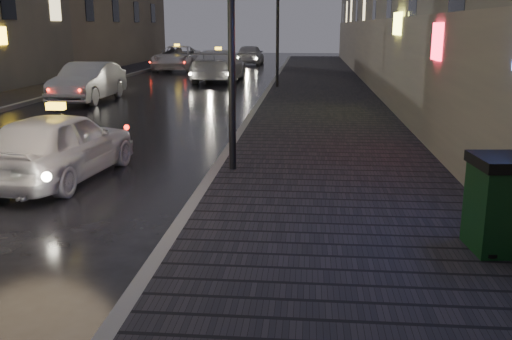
# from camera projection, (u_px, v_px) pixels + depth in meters

# --- Properties ---
(sidewalk) EXTENTS (4.60, 58.00, 0.15)m
(sidewalk) POSITION_uv_depth(u_px,v_px,m) (321.00, 91.00, 25.74)
(sidewalk) COLOR black
(sidewalk) RESTS_ON ground
(curb) EXTENTS (0.20, 58.00, 0.15)m
(curb) POSITION_uv_depth(u_px,v_px,m) (268.00, 90.00, 25.96)
(curb) COLOR slate
(curb) RESTS_ON ground
(sidewalk_far) EXTENTS (2.40, 58.00, 0.15)m
(sidewalk_far) POSITION_uv_depth(u_px,v_px,m) (53.00, 88.00, 26.86)
(sidewalk_far) COLOR black
(sidewalk_far) RESTS_ON ground
(curb_far) EXTENTS (0.20, 58.00, 0.15)m
(curb_far) POSITION_uv_depth(u_px,v_px,m) (79.00, 89.00, 26.75)
(curb_far) COLOR slate
(curb_far) RESTS_ON ground
(lamp_far) EXTENTS (0.36, 0.36, 5.28)m
(lamp_far) POSITION_uv_depth(u_px,v_px,m) (278.00, 13.00, 26.05)
(lamp_far) COLOR black
(lamp_far) RESTS_ON sidewalk
(trash_bin) EXTENTS (0.87, 0.87, 1.22)m
(trash_bin) POSITION_uv_depth(u_px,v_px,m) (503.00, 203.00, 7.15)
(trash_bin) COLOR black
(trash_bin) RESTS_ON sidewalk
(taxi_near) EXTENTS (2.03, 4.19, 1.38)m
(taxi_near) POSITION_uv_depth(u_px,v_px,m) (59.00, 145.00, 11.02)
(taxi_near) COLOR white
(taxi_near) RESTS_ON ground
(car_left_mid) EXTENTS (1.67, 4.65, 1.53)m
(car_left_mid) POSITION_uv_depth(u_px,v_px,m) (88.00, 82.00, 22.64)
(car_left_mid) COLOR #A6A7AE
(car_left_mid) RESTS_ON ground
(taxi_mid) EXTENTS (2.51, 5.88, 1.69)m
(taxi_mid) POSITION_uv_depth(u_px,v_px,m) (219.00, 66.00, 30.85)
(taxi_mid) COLOR silver
(taxi_mid) RESTS_ON ground
(taxi_far) EXTENTS (2.74, 5.84, 1.62)m
(taxi_far) POSITION_uv_depth(u_px,v_px,m) (177.00, 58.00, 38.68)
(taxi_far) COLOR silver
(taxi_far) RESTS_ON ground
(car_far) EXTENTS (1.91, 4.58, 1.55)m
(car_far) POSITION_uv_depth(u_px,v_px,m) (250.00, 55.00, 43.81)
(car_far) COLOR #A6A6AE
(car_far) RESTS_ON ground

